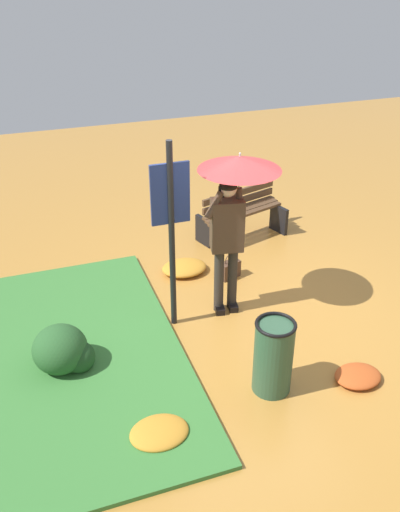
% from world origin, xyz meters
% --- Properties ---
extents(ground_plane, '(18.00, 18.00, 0.00)m').
position_xyz_m(ground_plane, '(0.00, 0.00, 0.00)').
color(ground_plane, '#B27A33').
extents(person_with_umbrella, '(0.96, 0.96, 2.04)m').
position_xyz_m(person_with_umbrella, '(-0.20, 0.25, 1.55)').
color(person_with_umbrella, '#2D2823').
rests_on(person_with_umbrella, ground_plane).
extents(info_sign_post, '(0.44, 0.07, 2.30)m').
position_xyz_m(info_sign_post, '(-0.98, 0.16, 1.44)').
color(info_sign_post, black).
rests_on(info_sign_post, ground_plane).
extents(handbag, '(0.33, 0.23, 0.37)m').
position_xyz_m(handbag, '(0.06, 0.92, 0.13)').
color(handbag, '#4C3323').
rests_on(handbag, ground_plane).
extents(park_bench, '(1.44, 0.77, 0.75)m').
position_xyz_m(park_bench, '(0.70, 2.01, 0.40)').
color(park_bench, black).
rests_on(park_bench, ground_plane).
extents(trash_bin, '(0.42, 0.42, 0.83)m').
position_xyz_m(trash_bin, '(-0.37, -1.28, 0.42)').
color(trash_bin, '#2D5138').
rests_on(trash_bin, ground_plane).
extents(shrub_cluster, '(0.65, 0.59, 0.53)m').
position_xyz_m(shrub_cluster, '(-2.35, -0.26, 0.25)').
color(shrub_cluster, '#285628').
rests_on(shrub_cluster, ground_plane).
extents(leaf_pile_near_person, '(0.56, 0.45, 0.12)m').
position_xyz_m(leaf_pile_near_person, '(-1.65, -1.53, 0.06)').
color(leaf_pile_near_person, '#C68428').
rests_on(leaf_pile_near_person, ground_plane).
extents(leaf_pile_by_bench, '(0.51, 0.41, 0.11)m').
position_xyz_m(leaf_pile_by_bench, '(0.55, -1.48, 0.06)').
color(leaf_pile_by_bench, '#B74C1E').
rests_on(leaf_pile_by_bench, ground_plane).
extents(leaf_pile_far_path, '(0.64, 0.51, 0.14)m').
position_xyz_m(leaf_pile_far_path, '(-0.49, 1.26, 0.07)').
color(leaf_pile_far_path, '#C68428').
rests_on(leaf_pile_far_path, ground_plane).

